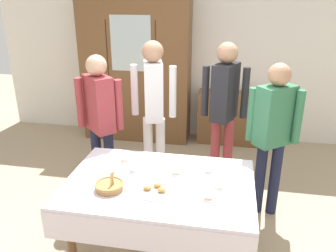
# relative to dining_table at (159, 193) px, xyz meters

# --- Properties ---
(ground_plane) EXTENTS (12.00, 12.00, 0.00)m
(ground_plane) POSITION_rel_dining_table_xyz_m (0.00, 0.24, -0.63)
(ground_plane) COLOR tan
(ground_plane) RESTS_ON ground
(back_wall) EXTENTS (6.40, 0.10, 2.70)m
(back_wall) POSITION_rel_dining_table_xyz_m (0.00, 2.89, 0.72)
(back_wall) COLOR silver
(back_wall) RESTS_ON ground
(dining_table) EXTENTS (1.59, 1.09, 0.73)m
(dining_table) POSITION_rel_dining_table_xyz_m (0.00, 0.00, 0.00)
(dining_table) COLOR brown
(dining_table) RESTS_ON ground
(wall_cabinet) EXTENTS (1.65, 0.46, 2.18)m
(wall_cabinet) POSITION_rel_dining_table_xyz_m (-0.90, 2.59, 0.46)
(wall_cabinet) COLOR brown
(wall_cabinet) RESTS_ON ground
(bookshelf_low) EXTENTS (0.97, 0.35, 0.80)m
(bookshelf_low) POSITION_rel_dining_table_xyz_m (0.56, 2.64, -0.23)
(bookshelf_low) COLOR brown
(bookshelf_low) RESTS_ON ground
(book_stack) EXTENTS (0.16, 0.21, 0.05)m
(book_stack) POSITION_rel_dining_table_xyz_m (0.56, 2.64, 0.19)
(book_stack) COLOR #2D5184
(book_stack) RESTS_ON bookshelf_low
(tea_cup_far_right) EXTENTS (0.13, 0.13, 0.06)m
(tea_cup_far_right) POSITION_rel_dining_table_xyz_m (-0.26, 0.17, 0.12)
(tea_cup_far_right) COLOR white
(tea_cup_far_right) RESTS_ON dining_table
(tea_cup_mid_right) EXTENTS (0.13, 0.13, 0.06)m
(tea_cup_mid_right) POSITION_rel_dining_table_xyz_m (0.50, 0.03, 0.12)
(tea_cup_mid_right) COLOR white
(tea_cup_mid_right) RESTS_ON dining_table
(tea_cup_front_edge) EXTENTS (0.13, 0.13, 0.06)m
(tea_cup_front_edge) POSITION_rel_dining_table_xyz_m (0.12, 0.20, 0.12)
(tea_cup_front_edge) COLOR white
(tea_cup_front_edge) RESTS_ON dining_table
(tea_cup_mid_left) EXTENTS (0.13, 0.13, 0.06)m
(tea_cup_mid_left) POSITION_rel_dining_table_xyz_m (0.40, 0.27, 0.12)
(tea_cup_mid_left) COLOR silver
(tea_cup_mid_left) RESTS_ON dining_table
(tea_cup_far_left) EXTENTS (0.13, 0.13, 0.06)m
(tea_cup_far_left) POSITION_rel_dining_table_xyz_m (-0.39, 0.35, 0.12)
(tea_cup_far_left) COLOR white
(tea_cup_far_left) RESTS_ON dining_table
(tea_cup_near_left) EXTENTS (0.13, 0.13, 0.06)m
(tea_cup_near_left) POSITION_rel_dining_table_xyz_m (0.43, -0.14, 0.12)
(tea_cup_near_left) COLOR white
(tea_cup_near_left) RESTS_ON dining_table
(bread_basket) EXTENTS (0.24, 0.24, 0.16)m
(bread_basket) POSITION_rel_dining_table_xyz_m (-0.37, -0.16, 0.13)
(bread_basket) COLOR #9E7542
(bread_basket) RESTS_ON dining_table
(pastry_plate) EXTENTS (0.28, 0.28, 0.05)m
(pastry_plate) POSITION_rel_dining_table_xyz_m (-0.00, -0.13, 0.11)
(pastry_plate) COLOR white
(pastry_plate) RESTS_ON dining_table
(spoon_center) EXTENTS (0.12, 0.02, 0.01)m
(spoon_center) POSITION_rel_dining_table_xyz_m (0.30, 0.09, 0.10)
(spoon_center) COLOR silver
(spoon_center) RESTS_ON dining_table
(spoon_back_edge) EXTENTS (0.12, 0.02, 0.01)m
(spoon_back_edge) POSITION_rel_dining_table_xyz_m (0.60, 0.24, 0.10)
(spoon_back_edge) COLOR silver
(spoon_back_edge) RESTS_ON dining_table
(person_beside_shelf) EXTENTS (0.52, 0.40, 1.74)m
(person_beside_shelf) POSITION_rel_dining_table_xyz_m (-0.31, 1.19, 0.44)
(person_beside_shelf) COLOR silver
(person_beside_shelf) RESTS_ON ground
(person_near_right_end) EXTENTS (0.52, 0.40, 1.63)m
(person_near_right_end) POSITION_rel_dining_table_xyz_m (-0.83, 0.86, 0.36)
(person_near_right_end) COLOR #191E38
(person_near_right_end) RESTS_ON ground
(person_behind_table_right) EXTENTS (0.52, 0.38, 1.61)m
(person_behind_table_right) POSITION_rel_dining_table_xyz_m (0.98, 0.84, 0.35)
(person_behind_table_right) COLOR #191E38
(person_behind_table_right) RESTS_ON ground
(person_by_cabinet) EXTENTS (0.52, 0.41, 1.73)m
(person_by_cabinet) POSITION_rel_dining_table_xyz_m (0.48, 1.33, 0.43)
(person_by_cabinet) COLOR #933338
(person_by_cabinet) RESTS_ON ground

